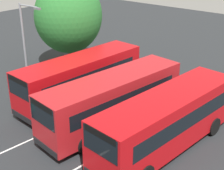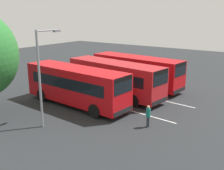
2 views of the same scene
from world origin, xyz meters
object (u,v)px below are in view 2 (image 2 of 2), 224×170
street_lamp (42,72)px  bus_center_left (115,78)px  bus_far_left (76,85)px  pedestrian (148,115)px  bus_center_right (137,71)px

street_lamp → bus_center_left: bearing=-3.4°
bus_far_left → pedestrian: bus_far_left is taller
bus_center_right → street_lamp: street_lamp is taller
bus_far_left → bus_center_right: size_ratio=1.00×
pedestrian → bus_center_right: bearing=-55.4°
bus_far_left → street_lamp: 5.11m
bus_center_right → bus_center_left: bearing=-85.7°
street_lamp → bus_far_left: bearing=11.3°
pedestrian → street_lamp: (-6.05, -3.96, 2.94)m
bus_far_left → street_lamp: street_lamp is taller
pedestrian → street_lamp: size_ratio=0.24×
street_lamp → pedestrian: bearing=-59.6°
bus_center_right → street_lamp: 12.63m
bus_far_left → street_lamp: bearing=-72.3°
bus_center_left → street_lamp: (-0.08, -8.55, 2.06)m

